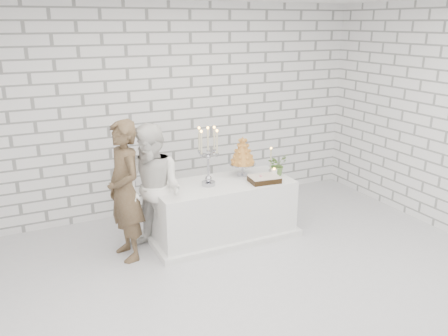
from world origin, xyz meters
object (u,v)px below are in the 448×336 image
(candelabra, at_px, (208,156))
(croquembouche, at_px, (243,156))
(bride, at_px, (153,191))
(cake_table, at_px, (223,210))
(groom, at_px, (125,191))

(candelabra, height_order, croquembouche, candelabra)
(bride, bearing_deg, candelabra, 56.91)
(candelabra, bearing_deg, bride, -177.74)
(candelabra, xyz_separation_m, croquembouche, (0.57, 0.16, -0.11))
(cake_table, relative_size, bride, 1.12)
(cake_table, height_order, groom, groom)
(groom, distance_m, croquembouche, 1.65)
(cake_table, xyz_separation_m, groom, (-1.27, -0.01, 0.47))
(candelabra, relative_size, croquembouche, 1.40)
(groom, relative_size, candelabra, 2.22)
(cake_table, bearing_deg, croquembouche, 21.87)
(croquembouche, bearing_deg, cake_table, -158.13)
(groom, height_order, croquembouche, groom)
(bride, relative_size, candelabra, 2.12)
(cake_table, distance_m, croquembouche, 0.76)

